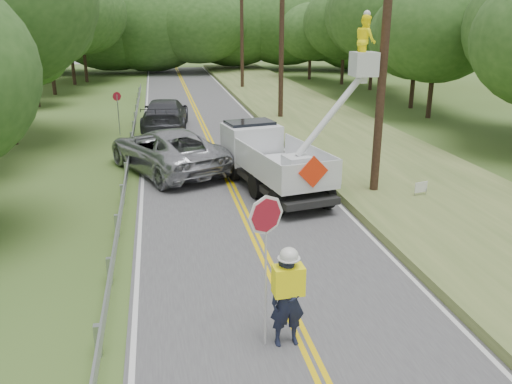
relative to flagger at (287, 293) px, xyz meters
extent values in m
plane|color=#3F501D|center=(0.37, -0.71, -1.16)|extent=(140.00, 140.00, 0.00)
cube|color=#474749|center=(0.37, 13.29, -1.15)|extent=(7.20, 96.00, 0.02)
cube|color=yellow|center=(0.27, 13.29, -1.14)|extent=(0.12, 96.00, 0.00)
cube|color=yellow|center=(0.47, 13.29, -1.14)|extent=(0.12, 96.00, 0.00)
cube|color=silver|center=(-3.08, 13.29, -1.14)|extent=(0.12, 96.00, 0.00)
cube|color=silver|center=(3.82, 13.29, -1.14)|extent=(0.12, 96.00, 0.00)
cube|color=#A1A6A9|center=(-3.73, 0.29, -0.81)|extent=(0.12, 0.14, 0.70)
cube|color=#A1A6A9|center=(-3.73, 3.29, -0.81)|extent=(0.12, 0.14, 0.70)
cube|color=#A1A6A9|center=(-3.73, 6.29, -0.81)|extent=(0.12, 0.14, 0.70)
cube|color=#A1A6A9|center=(-3.73, 9.29, -0.81)|extent=(0.12, 0.14, 0.70)
cube|color=#A1A6A9|center=(-3.73, 12.29, -0.81)|extent=(0.12, 0.14, 0.70)
cube|color=#A1A6A9|center=(-3.73, 15.29, -0.81)|extent=(0.12, 0.14, 0.70)
cube|color=#A1A6A9|center=(-3.73, 18.29, -0.81)|extent=(0.12, 0.14, 0.70)
cube|color=#A1A6A9|center=(-3.73, 21.29, -0.81)|extent=(0.12, 0.14, 0.70)
cube|color=#A1A6A9|center=(-3.73, 24.29, -0.81)|extent=(0.12, 0.14, 0.70)
cube|color=#A1A6A9|center=(-3.73, 27.29, -0.81)|extent=(0.12, 0.14, 0.70)
cube|color=#A1A6A9|center=(-3.73, 30.29, -0.81)|extent=(0.12, 0.14, 0.70)
cube|color=#A1A6A9|center=(-3.73, 33.29, -0.81)|extent=(0.12, 0.14, 0.70)
cube|color=#A1A6A9|center=(-3.73, 36.29, -0.81)|extent=(0.12, 0.14, 0.70)
cube|color=#A1A6A9|center=(-3.63, 14.29, -0.56)|extent=(0.05, 48.00, 0.34)
cylinder|color=black|center=(5.37, 8.29, 3.84)|extent=(0.30, 0.30, 10.00)
cylinder|color=black|center=(5.37, 23.29, 3.84)|extent=(0.30, 0.30, 10.00)
cylinder|color=black|center=(5.37, 38.29, 3.84)|extent=(0.30, 0.30, 10.00)
cube|color=#526A32|center=(7.47, 13.29, -1.01)|extent=(7.00, 96.00, 0.30)
cylinder|color=#332319|center=(-9.74, 19.64, 0.96)|extent=(0.32, 0.32, 4.24)
cylinder|color=#332319|center=(-10.97, 32.05, -0.06)|extent=(0.32, 0.32, 2.21)
ellipsoid|color=#294D1C|center=(-10.97, 32.05, 2.65)|extent=(5.16, 5.16, 4.54)
cylinder|color=#332319|center=(-10.86, 38.48, 0.46)|extent=(0.32, 0.32, 3.25)
ellipsoid|color=#294D1C|center=(-10.86, 38.48, 4.43)|extent=(7.58, 7.58, 6.67)
cylinder|color=#332319|center=(-10.12, 45.24, 0.80)|extent=(0.32, 0.32, 3.93)
ellipsoid|color=#294D1C|center=(-10.12, 45.24, 5.61)|extent=(9.17, 9.17, 8.07)
cylinder|color=#332319|center=(-9.19, 47.21, 0.76)|extent=(0.32, 0.32, 3.85)
ellipsoid|color=#294D1C|center=(-9.19, 47.21, 5.47)|extent=(8.98, 8.98, 7.90)
cylinder|color=#332319|center=(15.19, 22.54, 0.48)|extent=(0.32, 0.32, 3.28)
ellipsoid|color=#294D1C|center=(15.19, 22.54, 4.48)|extent=(7.65, 7.65, 6.73)
cylinder|color=#332319|center=(15.86, 26.37, 0.30)|extent=(0.32, 0.32, 2.93)
ellipsoid|color=#294D1C|center=(15.86, 26.37, 3.88)|extent=(6.83, 6.83, 6.01)
cylinder|color=#332319|center=(15.72, 31.60, 0.75)|extent=(0.32, 0.32, 3.82)
ellipsoid|color=#294D1C|center=(15.72, 31.60, 5.42)|extent=(8.92, 8.92, 7.85)
cylinder|color=#332319|center=(16.79, 36.25, 0.71)|extent=(0.32, 0.32, 3.75)
ellipsoid|color=#294D1C|center=(16.79, 36.25, 5.30)|extent=(8.76, 8.76, 7.71)
cylinder|color=#332319|center=(15.64, 40.59, 0.53)|extent=(0.32, 0.32, 3.38)
ellipsoid|color=#294D1C|center=(15.64, 40.59, 4.66)|extent=(7.89, 7.89, 6.94)
cylinder|color=#332319|center=(13.72, 45.32, 0.24)|extent=(0.32, 0.32, 2.81)
ellipsoid|color=#294D1C|center=(13.72, 45.32, 3.68)|extent=(6.56, 6.56, 5.77)
ellipsoid|color=#294D1C|center=(-16.67, 57.24, 4.34)|extent=(14.79, 11.09, 11.09)
ellipsoid|color=#294D1C|center=(-11.77, 56.57, 4.34)|extent=(9.92, 7.44, 7.44)
ellipsoid|color=#294D1C|center=(-6.95, 55.70, 4.34)|extent=(13.93, 10.45, 10.45)
ellipsoid|color=#294D1C|center=(-2.62, 55.44, 4.34)|extent=(14.34, 10.76, 10.76)
ellipsoid|color=#294D1C|center=(2.83, 53.69, 4.34)|extent=(11.74, 8.80, 8.80)
ellipsoid|color=#294D1C|center=(7.43, 57.09, 4.34)|extent=(13.60, 10.20, 10.20)
ellipsoid|color=#294D1C|center=(13.88, 56.27, 4.34)|extent=(13.31, 9.98, 9.98)
ellipsoid|color=#294D1C|center=(17.81, 55.38, 4.34)|extent=(11.99, 8.99, 8.99)
ellipsoid|color=#294D1C|center=(22.50, 53.36, 4.34)|extent=(14.72, 11.04, 11.04)
imported|color=#191E33|center=(0.01, 0.00, -0.16)|extent=(0.73, 0.49, 1.97)
cube|color=#FFF40F|center=(0.01, 0.00, 0.29)|extent=(0.62, 0.39, 0.60)
ellipsoid|color=silver|center=(0.01, 0.00, 0.84)|extent=(0.37, 0.37, 0.29)
cylinder|color=#B7B7B7|center=(-0.44, 0.03, 0.24)|extent=(0.04, 0.04, 2.76)
cylinder|color=maroon|center=(-0.44, 0.03, 1.68)|extent=(0.73, 0.35, 0.79)
cylinder|color=black|center=(1.42, 7.08, -0.69)|extent=(0.45, 0.95, 0.91)
cylinder|color=black|center=(3.28, 7.45, -0.69)|extent=(0.45, 0.95, 0.91)
cylinder|color=black|center=(1.05, 8.93, -0.69)|extent=(0.45, 0.95, 0.91)
cylinder|color=black|center=(2.91, 9.30, -0.69)|extent=(0.45, 0.95, 0.91)
cylinder|color=black|center=(0.60, 11.25, -0.69)|extent=(0.45, 0.95, 0.91)
cylinder|color=black|center=(2.45, 11.62, -0.69)|extent=(0.45, 0.95, 0.91)
cube|color=black|center=(1.93, 9.40, -0.62)|extent=(3.12, 6.32, 0.24)
cube|color=silver|center=(2.06, 8.75, -0.15)|extent=(2.98, 4.69, 0.21)
cube|color=silver|center=(1.01, 8.54, 0.32)|extent=(0.90, 4.28, 0.85)
cube|color=silver|center=(3.10, 8.95, 0.32)|extent=(0.90, 4.28, 0.85)
cube|color=silver|center=(2.47, 6.63, 0.32)|extent=(2.14, 0.48, 0.85)
cube|color=silver|center=(1.43, 11.90, 0.13)|extent=(2.44, 2.17, 1.70)
cube|color=black|center=(1.40, 12.09, 0.75)|extent=(2.09, 1.57, 0.71)
cube|color=silver|center=(2.26, 7.73, 0.32)|extent=(1.00, 1.00, 0.76)
cube|color=silver|center=(4.67, 8.29, 3.66)|extent=(0.80, 0.80, 0.80)
imported|color=#FFF40F|center=(4.67, 8.29, 4.44)|extent=(0.62, 0.80, 1.65)
cube|color=#F6300E|center=(2.49, 6.57, 0.47)|extent=(1.06, 0.25, 1.07)
imported|color=#A4A5AB|center=(-2.03, 13.14, -0.22)|extent=(5.56, 7.34, 1.85)
imported|color=#3B3C42|center=(-1.87, 22.02, -0.25)|extent=(3.10, 6.39, 1.79)
cylinder|color=#A1A6A9|center=(-4.48, 21.03, -0.03)|extent=(0.06, 0.06, 2.26)
cylinder|color=maroon|center=(-4.48, 21.03, 1.00)|extent=(0.45, 0.29, 0.51)
cube|color=white|center=(6.74, 7.35, -0.56)|extent=(0.53, 0.16, 0.38)
cylinder|color=#A1A6A9|center=(6.52, 7.35, -0.89)|extent=(0.02, 0.02, 0.54)
cylinder|color=#A1A6A9|center=(6.96, 7.35, -0.89)|extent=(0.02, 0.02, 0.54)
camera|label=1|loc=(-2.31, -8.84, 5.20)|focal=36.56mm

